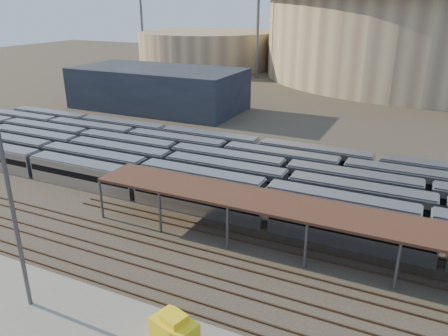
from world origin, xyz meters
TOP-DOWN VIEW (x-y plane):
  - ground at (0.00, 0.00)m, footprint 420.00×420.00m
  - apron at (-5.00, -15.00)m, footprint 50.00×9.00m
  - subway_trains at (-5.63, 18.50)m, footprint 123.47×23.90m
  - inspection_shed at (22.00, 4.00)m, footprint 60.30×6.00m
  - empty_tracks at (0.00, -5.00)m, footprint 170.00×9.62m
  - stadium at (25.00, 140.00)m, footprint 124.00×124.00m
  - secondary_arena at (-60.00, 130.00)m, footprint 56.00×56.00m
  - service_building at (-35.00, 55.00)m, footprint 42.00×20.00m
  - floodlight_0 at (-30.00, 110.00)m, footprint 4.00×1.00m
  - floodlight_1 at (-85.00, 120.00)m, footprint 4.00×1.00m
  - floodlight_3 at (-10.00, 160.00)m, footprint 4.00×1.00m
  - yard_light_pole at (-2.59, -14.85)m, footprint 0.81×0.36m
  - yellow_equipment at (11.54, -13.58)m, footprint 4.03×3.14m

SIDE VIEW (x-z plane):
  - ground at x=0.00m, z-range 0.00..0.00m
  - empty_tracks at x=0.00m, z-range 0.00..0.18m
  - apron at x=-5.00m, z-range 0.00..0.20m
  - yellow_equipment at x=11.54m, z-range 0.20..2.41m
  - subway_trains at x=-5.63m, z-range 0.00..3.60m
  - inspection_shed at x=22.00m, z-range 2.33..7.63m
  - service_building at x=-35.00m, z-range 0.00..10.00m
  - secondary_arena at x=-60.00m, z-range 0.00..14.00m
  - yard_light_pole at x=-2.59m, z-range 0.28..22.58m
  - stadium at x=25.00m, z-range 0.22..32.72m
  - floodlight_0 at x=-30.00m, z-range 1.45..39.85m
  - floodlight_1 at x=-85.00m, z-range 1.45..39.85m
  - floodlight_3 at x=-10.00m, z-range 1.45..39.85m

